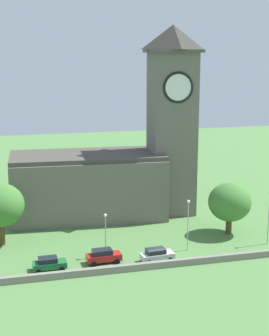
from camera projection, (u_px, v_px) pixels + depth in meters
The scene contains 11 objects.
ground_plane at pixel (132, 225), 84.21m from camera, with size 200.00×200.00×0.00m, color #517F42.
church at pixel (117, 163), 87.80m from camera, with size 31.91×13.62×31.77m.
quay_barrier at pixel (165, 264), 67.55m from camera, with size 57.53×0.70×0.90m, color gray.
car_green at pixel (49, 263), 66.72m from camera, with size 4.33×2.27×1.69m.
car_red at pixel (103, 256), 68.98m from camera, with size 4.68×2.30×1.87m.
car_white at pixel (157, 255), 69.48m from camera, with size 4.59×2.53×1.77m.
streetlamp_west_mid at pixel (105, 227), 70.48m from camera, with size 0.44×0.44×6.08m.
streetlamp_central at pixel (188, 217), 72.43m from camera, with size 0.44×0.44×7.39m.
streetlamp_east_mid at pixel (269, 210), 74.85m from camera, with size 0.44×0.44×7.86m.
tree_riverside_west at pixel (0, 205), 74.35m from camera, with size 6.99×6.99×9.13m.
tree_by_tower at pixel (230, 202), 79.27m from camera, with size 6.57×6.57×7.99m.
Camera 1 is at (-19.66, -62.73, 27.35)m, focal length 55.65 mm.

